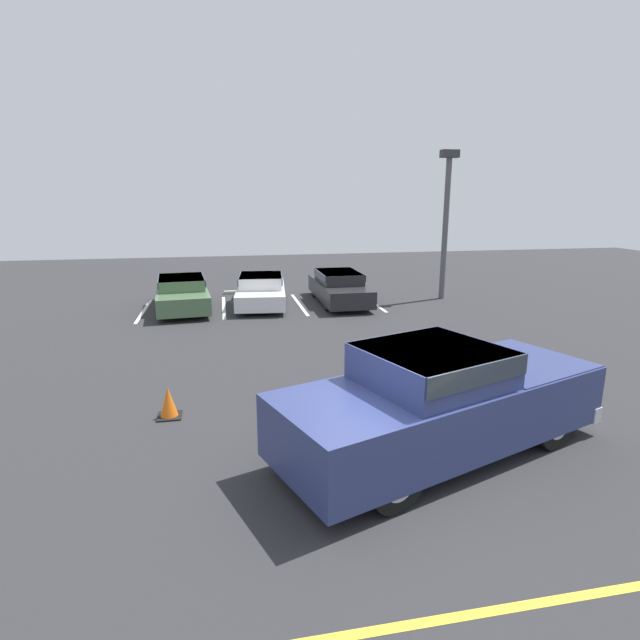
# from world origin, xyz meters

# --- Properties ---
(ground_plane) EXTENTS (60.00, 60.00, 0.00)m
(ground_plane) POSITION_xyz_m (0.00, 0.00, 0.00)
(ground_plane) COLOR #2D2D30
(stall_stripe_a) EXTENTS (0.12, 4.08, 0.01)m
(stall_stripe_a) POSITION_xyz_m (-5.39, 12.64, 0.00)
(stall_stripe_a) COLOR white
(stall_stripe_a) RESTS_ON ground_plane
(stall_stripe_b) EXTENTS (0.12, 4.08, 0.01)m
(stall_stripe_b) POSITION_xyz_m (-2.46, 12.64, 0.00)
(stall_stripe_b) COLOR white
(stall_stripe_b) RESTS_ON ground_plane
(stall_stripe_c) EXTENTS (0.12, 4.08, 0.01)m
(stall_stripe_c) POSITION_xyz_m (0.46, 12.64, 0.00)
(stall_stripe_c) COLOR white
(stall_stripe_c) RESTS_ON ground_plane
(stall_stripe_d) EXTENTS (0.12, 4.08, 0.01)m
(stall_stripe_d) POSITION_xyz_m (3.39, 12.64, 0.00)
(stall_stripe_d) COLOR white
(stall_stripe_d) RESTS_ON ground_plane
(aisle_stripe_foreground) EXTENTS (9.01, 0.12, 0.01)m
(aisle_stripe_foreground) POSITION_xyz_m (0.96, -2.57, 0.00)
(aisle_stripe_foreground) COLOR yellow
(aisle_stripe_foreground) RESTS_ON ground_plane
(pickup_truck) EXTENTS (6.04, 3.86, 1.84)m
(pickup_truck) POSITION_xyz_m (0.98, 0.65, 0.92)
(pickup_truck) COLOR navy
(pickup_truck) RESTS_ON ground_plane
(parked_sedan_a) EXTENTS (2.22, 4.70, 1.21)m
(parked_sedan_a) POSITION_xyz_m (-3.98, 12.68, 0.65)
(parked_sedan_a) COLOR #4C6B47
(parked_sedan_a) RESTS_ON ground_plane
(parked_sedan_b) EXTENTS (2.22, 4.42, 1.19)m
(parked_sedan_b) POSITION_xyz_m (-1.01, 12.78, 0.63)
(parked_sedan_b) COLOR silver
(parked_sedan_b) RESTS_ON ground_plane
(parked_sedan_c) EXTENTS (1.75, 4.62, 1.24)m
(parked_sedan_c) POSITION_xyz_m (2.07, 12.67, 0.66)
(parked_sedan_c) COLOR #232326
(parked_sedan_c) RESTS_ON ground_plane
(light_post) EXTENTS (0.70, 0.36, 5.90)m
(light_post) POSITION_xyz_m (6.45, 12.66, 3.41)
(light_post) COLOR #515156
(light_post) RESTS_ON ground_plane
(traffic_cone) EXTENTS (0.45, 0.45, 0.61)m
(traffic_cone) POSITION_xyz_m (-3.58, 2.88, 0.28)
(traffic_cone) COLOR black
(traffic_cone) RESTS_ON ground_plane
(wheel_stop_curb) EXTENTS (1.96, 0.20, 0.14)m
(wheel_stop_curb) POSITION_xyz_m (-1.45, 15.33, 0.07)
(wheel_stop_curb) COLOR #B7B2A8
(wheel_stop_curb) RESTS_ON ground_plane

